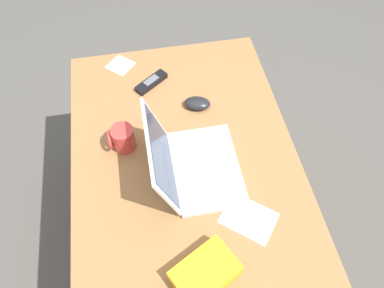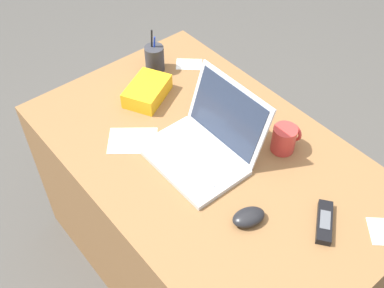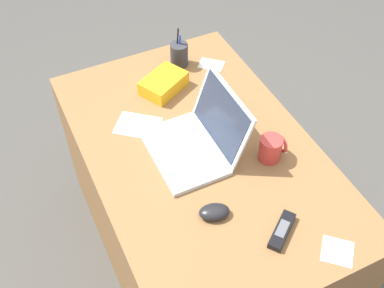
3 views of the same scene
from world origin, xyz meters
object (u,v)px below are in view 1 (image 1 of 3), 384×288
object	(u,v)px
coffee_mug_white	(122,138)
laptop	(192,164)
snack_bag	(205,273)
cordless_phone	(151,82)
computer_mouse	(197,103)

from	to	relation	value
coffee_mug_white	laptop	bearing A→B (deg)	-124.05
coffee_mug_white	snack_bag	world-z (taller)	coffee_mug_white
coffee_mug_white	cordless_phone	size ratio (longest dim) A/B	0.67
snack_bag	coffee_mug_white	bearing A→B (deg)	21.26
coffee_mug_white	computer_mouse	bearing A→B (deg)	-65.38
computer_mouse	cordless_phone	xyz separation A→B (m)	(0.16, 0.17, -0.01)
laptop	cordless_phone	world-z (taller)	laptop
coffee_mug_white	cordless_phone	bearing A→B (deg)	-25.06
computer_mouse	snack_bag	size ratio (longest dim) A/B	0.55
cordless_phone	snack_bag	bearing A→B (deg)	-175.47
laptop	cordless_phone	xyz separation A→B (m)	(0.45, 0.09, -0.04)
computer_mouse	coffee_mug_white	size ratio (longest dim) A/B	1.07
snack_bag	laptop	bearing A→B (deg)	-4.19
computer_mouse	laptop	bearing A→B (deg)	-177.84
laptop	computer_mouse	world-z (taller)	laptop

